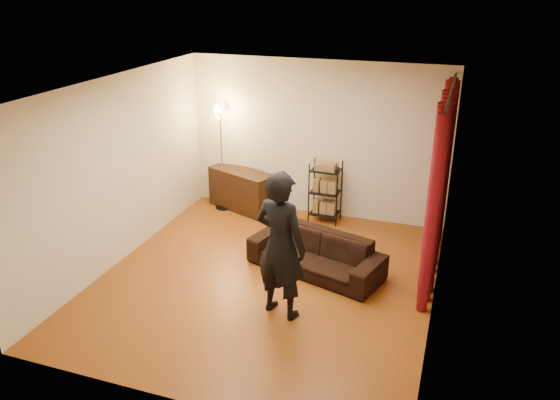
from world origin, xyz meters
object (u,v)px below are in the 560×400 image
at_px(sofa, 316,253).
at_px(media_cabinet, 242,190).
at_px(person, 281,245).
at_px(floor_lamp, 222,157).
at_px(storage_boxes, 274,203).
at_px(wire_shelf, 325,192).

bearing_deg(sofa, media_cabinet, 153.08).
distance_m(person, floor_lamp, 3.52).
distance_m(person, storage_boxes, 3.32).
height_order(wire_shelf, floor_lamp, floor_lamp).
distance_m(person, media_cabinet, 3.45).
xyz_separation_m(person, wire_shelf, (-0.19, 2.89, -0.41)).
distance_m(storage_boxes, floor_lamp, 1.25).
distance_m(media_cabinet, wire_shelf, 1.56).
relative_size(person, wire_shelf, 1.76).
height_order(storage_boxes, wire_shelf, wire_shelf).
xyz_separation_m(media_cabinet, storage_boxes, (0.59, 0.08, -0.22)).
bearing_deg(wire_shelf, storage_boxes, -162.74).
distance_m(storage_boxes, wire_shelf, 1.05).
relative_size(sofa, floor_lamp, 0.99).
bearing_deg(sofa, floor_lamp, 159.08).
xyz_separation_m(wire_shelf, floor_lamp, (-1.89, -0.05, 0.44)).
bearing_deg(person, wire_shelf, -70.16).
bearing_deg(person, floor_lamp, -37.70).
distance_m(sofa, storage_boxes, 2.26).
bearing_deg(storage_boxes, floor_lamp, -169.77).
bearing_deg(person, sofa, -80.40).
xyz_separation_m(person, floor_lamp, (-2.08, 2.84, 0.03)).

